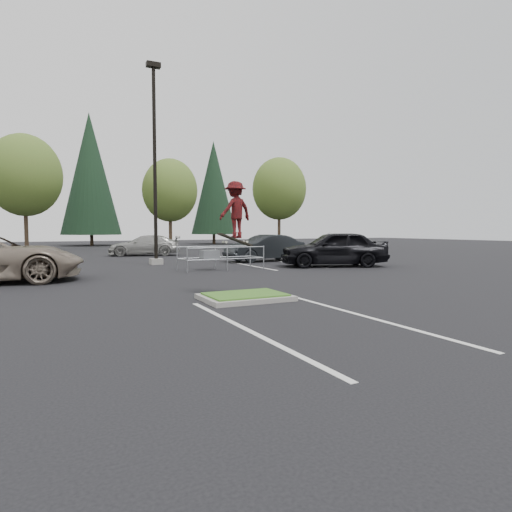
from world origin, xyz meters
name	(u,v)px	position (x,y,z in m)	size (l,w,h in m)	color
ground	(245,300)	(0.00, 0.00, 0.00)	(120.00, 120.00, 0.00)	black
grass_median	(245,297)	(0.00, 0.00, 0.08)	(2.20, 1.60, 0.16)	gray
stall_lines	(144,278)	(-1.35, 6.02, 0.00)	(22.62, 17.60, 0.01)	silver
light_pole	(155,175)	(0.50, 12.00, 4.56)	(0.70, 0.60, 10.12)	gray
decid_b	(24,178)	(-6.01, 30.53, 6.04)	(5.89, 5.89, 9.64)	#38281C
decid_c	(170,192)	(5.99, 29.83, 5.25)	(5.12, 5.12, 8.38)	#38281C
decid_d	(279,191)	(17.99, 30.33, 5.91)	(5.76, 5.76, 9.43)	#38281C
conif_b	(90,174)	(0.00, 40.50, 7.85)	(6.38, 6.38, 14.50)	#38281C
conif_c	(214,188)	(14.00, 39.50, 6.85)	(5.50, 5.50, 12.50)	#38281C
cart_corral	(212,255)	(2.08, 7.98, 0.66)	(3.80, 1.54, 1.06)	gray
skateboarder	(235,210)	(0.16, 1.00, 2.33)	(1.13, 0.84, 1.80)	black
car_r_charc	(264,248)	(6.50, 11.50, 0.75)	(1.58, 4.54, 1.50)	black
car_r_black	(334,249)	(8.00, 7.00, 0.87)	(2.05, 5.11, 1.74)	black
car_far_silver	(146,245)	(1.56, 19.67, 0.70)	(1.95, 4.80, 1.39)	#9F9F9A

